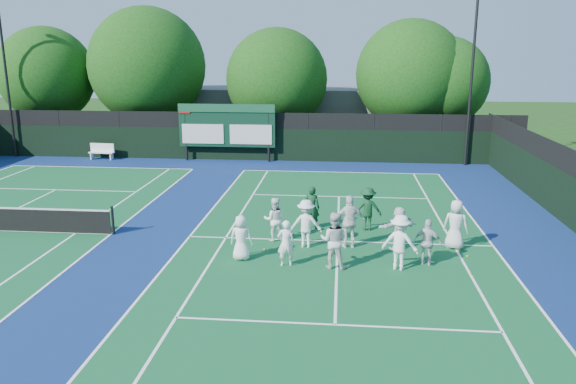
{
  "coord_description": "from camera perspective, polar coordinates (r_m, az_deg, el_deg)",
  "views": [
    {
      "loc": [
        0.05,
        -18.34,
        6.74
      ],
      "look_at": [
        -2.0,
        3.0,
        1.3
      ],
      "focal_mm": 35.0,
      "sensor_mm": 36.0,
      "label": 1
    }
  ],
  "objects": [
    {
      "name": "clubhouse",
      "position": [
        42.66,
        2.72,
        7.84
      ],
      "size": [
        18.0,
        6.0,
        4.0
      ],
      "primitive_type": "cube",
      "color": "#5C5D62",
      "rests_on": "ground"
    },
    {
      "name": "tree_c",
      "position": [
        38.21,
        -0.91,
        11.13
      ],
      "size": [
        6.74,
        6.74,
        8.21
      ],
      "color": "black",
      "rests_on": "ground"
    },
    {
      "name": "tennis_ball_5",
      "position": [
        19.85,
        17.77,
        -6.22
      ],
      "size": [
        0.07,
        0.07,
        0.07
      ],
      "primitive_type": "sphere",
      "color": "#A6C517",
      "rests_on": "ground"
    },
    {
      "name": "near_court",
      "position": [
        20.48,
        5.06,
        -5.01
      ],
      "size": [
        11.05,
        23.85,
        0.01
      ],
      "color": "#11542B",
      "rests_on": "ground"
    },
    {
      "name": "coach_left",
      "position": [
        21.64,
        2.43,
        -1.58
      ],
      "size": [
        0.67,
        0.48,
        1.69
      ],
      "primitive_type": "imported",
      "rotation": [
        0.0,
        0.0,
        3.01
      ],
      "color": "#0F381C",
      "rests_on": "ground"
    },
    {
      "name": "tennis_ball_3",
      "position": [
        19.55,
        -2.42,
        -5.84
      ],
      "size": [
        0.07,
        0.07,
        0.07
      ],
      "primitive_type": "sphere",
      "color": "#A6C517",
      "rests_on": "ground"
    },
    {
      "name": "ground",
      "position": [
        19.54,
        5.03,
        -6.0
      ],
      "size": [
        120.0,
        120.0,
        0.0
      ],
      "primitive_type": "plane",
      "color": "#173B10",
      "rests_on": "ground"
    },
    {
      "name": "tennis_ball_1",
      "position": [
        23.04,
        10.46,
        -2.93
      ],
      "size": [
        0.07,
        0.07,
        0.07
      ],
      "primitive_type": "sphere",
      "color": "#A6C517",
      "rests_on": "ground"
    },
    {
      "name": "bench",
      "position": [
        37.45,
        -18.38,
        3.99
      ],
      "size": [
        1.63,
        0.57,
        1.01
      ],
      "color": "white",
      "rests_on": "ground"
    },
    {
      "name": "tree_e",
      "position": [
        38.57,
        15.73,
        10.51
      ],
      "size": [
        5.8,
        5.8,
        7.64
      ],
      "color": "black",
      "rests_on": "ground"
    },
    {
      "name": "player_front_1",
      "position": [
        17.94,
        -0.21,
        -5.23
      ],
      "size": [
        0.62,
        0.47,
        1.53
      ],
      "primitive_type": "imported",
      "rotation": [
        0.0,
        0.0,
        3.35
      ],
      "color": "white",
      "rests_on": "ground"
    },
    {
      "name": "player_front_0",
      "position": [
        18.52,
        -4.79,
        -4.65
      ],
      "size": [
        0.77,
        0.53,
        1.52
      ],
      "primitive_type": "imported",
      "rotation": [
        0.0,
        0.0,
        3.08
      ],
      "color": "white",
      "rests_on": "ground"
    },
    {
      "name": "player_back_1",
      "position": [
        19.62,
        1.85,
        -3.23
      ],
      "size": [
        1.14,
        0.69,
        1.71
      ],
      "primitive_type": "imported",
      "rotation": [
        0.0,
        0.0,
        3.09
      ],
      "color": "white",
      "rests_on": "ground"
    },
    {
      "name": "tree_a",
      "position": [
        43.05,
        -23.07,
        10.7
      ],
      "size": [
        6.53,
        6.53,
        8.35
      ],
      "color": "black",
      "rests_on": "ground"
    },
    {
      "name": "tennis_ball_2",
      "position": [
        18.37,
        18.06,
        -7.92
      ],
      "size": [
        0.07,
        0.07,
        0.07
      ],
      "primitive_type": "sphere",
      "color": "#A6C517",
      "rests_on": "ground"
    },
    {
      "name": "player_front_2",
      "position": [
        17.8,
        4.69,
        -4.91
      ],
      "size": [
        1.01,
        0.85,
        1.84
      ],
      "primitive_type": "imported",
      "rotation": [
        0.0,
        0.0,
        2.95
      ],
      "color": "silver",
      "rests_on": "ground"
    },
    {
      "name": "player_back_0",
      "position": [
        20.27,
        -1.39,
        -2.79
      ],
      "size": [
        0.87,
        0.72,
        1.61
      ],
      "primitive_type": "imported",
      "rotation": [
        0.0,
        0.0,
        3.29
      ],
      "color": "white",
      "rests_on": "ground"
    },
    {
      "name": "court_apron",
      "position": [
        21.36,
        -11.3,
        -4.44
      ],
      "size": [
        34.0,
        32.0,
        0.01
      ],
      "primitive_type": "cube",
      "color": "navy",
      "rests_on": "ground"
    },
    {
      "name": "coach_right",
      "position": [
        21.67,
        8.09,
        -1.7
      ],
      "size": [
        1.14,
        0.72,
        1.69
      ],
      "primitive_type": "imported",
      "rotation": [
        0.0,
        0.0,
        3.23
      ],
      "color": "#0F3A1E",
      "rests_on": "ground"
    },
    {
      "name": "scoreboard",
      "position": [
        34.95,
        -6.26,
        6.68
      ],
      "size": [
        6.0,
        0.21,
        3.55
      ],
      "color": "black",
      "rests_on": "ground"
    },
    {
      "name": "back_fence",
      "position": [
        35.29,
        -4.47,
        5.42
      ],
      "size": [
        34.0,
        0.08,
        3.0
      ],
      "color": "black",
      "rests_on": "ground"
    },
    {
      "name": "player_back_2",
      "position": [
        19.66,
        6.28,
        -3.01
      ],
      "size": [
        1.18,
        0.7,
        1.88
      ],
      "primitive_type": "imported",
      "rotation": [
        0.0,
        0.0,
        3.37
      ],
      "color": "silver",
      "rests_on": "ground"
    },
    {
      "name": "player_front_3",
      "position": [
        17.98,
        11.31,
        -5.04
      ],
      "size": [
        1.31,
        1.0,
        1.78
      ],
      "primitive_type": "imported",
      "rotation": [
        0.0,
        0.0,
        2.81
      ],
      "color": "white",
      "rests_on": "ground"
    },
    {
      "name": "tree_b",
      "position": [
        40.13,
        -13.85,
        12.04
      ],
      "size": [
        7.86,
        7.86,
        9.61
      ],
      "color": "black",
      "rests_on": "ground"
    },
    {
      "name": "tree_d",
      "position": [
        38.23,
        12.54,
        11.31
      ],
      "size": [
        7.07,
        7.07,
        8.72
      ],
      "color": "black",
      "rests_on": "ground"
    },
    {
      "name": "light_pole_right",
      "position": [
        34.85,
        18.3,
        12.82
      ],
      "size": [
        1.2,
        0.3,
        10.12
      ],
      "color": "black",
      "rests_on": "ground"
    },
    {
      "name": "light_pole_left",
      "position": [
        40.03,
        -26.89,
        12.12
      ],
      "size": [
        1.2,
        0.3,
        10.12
      ],
      "color": "black",
      "rests_on": "ground"
    },
    {
      "name": "player_back_4",
      "position": [
        20.29,
        16.66,
        -3.18
      ],
      "size": [
        1.0,
        0.83,
        1.76
      ],
      "primitive_type": "imported",
      "rotation": [
        0.0,
        0.0,
        2.77
      ],
      "color": "silver",
      "rests_on": "ground"
    },
    {
      "name": "player_back_3",
      "position": [
        19.79,
        11.18,
        -3.62
      ],
      "size": [
        1.48,
        0.97,
        1.53
      ],
      "primitive_type": "imported",
      "rotation": [
        0.0,
        0.0,
        3.54
      ],
      "color": "white",
      "rests_on": "ground"
    },
    {
      "name": "tennis_ball_4",
      "position": [
        23.0,
        4.56,
        -2.76
      ],
      "size": [
        0.07,
        0.07,
        0.07
      ],
      "primitive_type": "sphere",
      "color": "#A6C517",
      "rests_on": "ground"
    },
    {
      "name": "player_front_4",
      "position": [
        18.57,
        14.0,
        -4.98
      ],
      "size": [
        0.97,
        0.67,
        1.53
      ],
      "primitive_type": "imported",
      "rotation": [
        0.0,
        0.0,
        2.77
      ],
      "color": "silver",
      "rests_on": "ground"
    }
  ]
}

